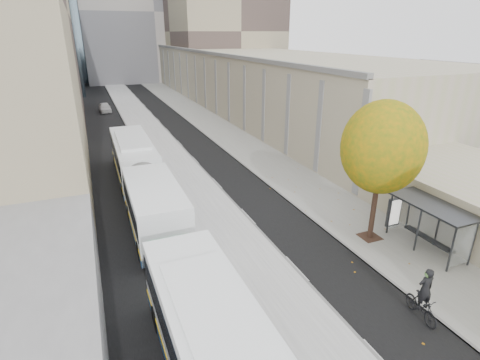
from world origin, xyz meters
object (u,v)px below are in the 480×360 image
cyclist (423,300)px  bus_far (141,175)px  bus_shelter (435,212)px  distant_car (105,107)px

cyclist → bus_far: bearing=126.1°
bus_shelter → cyclist: 5.99m
cyclist → distant_car: (-8.92, 49.11, -0.19)m
bus_far → distant_car: (-0.46, 32.89, -1.00)m
bus_shelter → bus_far: size_ratio=0.24×
bus_far → cyclist: bearing=-62.0°
bus_far → cyclist: 18.31m
bus_shelter → distant_car: bearing=106.5°
bus_far → cyclist: (8.46, -16.22, -0.81)m
bus_shelter → distant_car: bus_shelter is taller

